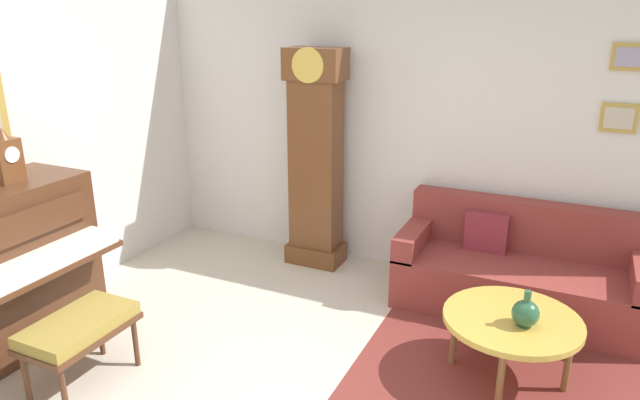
% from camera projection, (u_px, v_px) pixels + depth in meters
% --- Properties ---
extents(wall_back, '(5.30, 0.13, 2.80)m').
position_uv_depth(wall_back, '(422.00, 120.00, 5.02)').
color(wall_back, silver).
rests_on(wall_back, ground_plane).
extents(area_rug, '(2.10, 1.50, 0.01)m').
position_uv_depth(area_rug, '(517.00, 378.00, 3.78)').
color(area_rug, maroon).
rests_on(area_rug, ground_plane).
extents(piano_bench, '(0.42, 0.70, 0.48)m').
position_uv_depth(piano_bench, '(79.00, 329.00, 3.60)').
color(piano_bench, '#4C2B19').
rests_on(piano_bench, ground_plane).
extents(grandfather_clock, '(0.52, 0.34, 2.03)m').
position_uv_depth(grandfather_clock, '(316.00, 165.00, 5.25)').
color(grandfather_clock, brown).
rests_on(grandfather_clock, ground_plane).
extents(couch, '(1.90, 0.80, 0.84)m').
position_uv_depth(couch, '(519.00, 272.00, 4.60)').
color(couch, maroon).
rests_on(couch, ground_plane).
extents(coffee_table, '(0.88, 0.88, 0.45)m').
position_uv_depth(coffee_table, '(512.00, 321.00, 3.67)').
color(coffee_table, gold).
rests_on(coffee_table, ground_plane).
extents(mantel_clock, '(0.13, 0.18, 0.38)m').
position_uv_depth(mantel_clock, '(7.00, 158.00, 3.89)').
color(mantel_clock, brown).
rests_on(mantel_clock, piano).
extents(green_jug, '(0.17, 0.17, 0.24)m').
position_uv_depth(green_jug, '(525.00, 313.00, 3.54)').
color(green_jug, '#234C33').
rests_on(green_jug, coffee_table).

